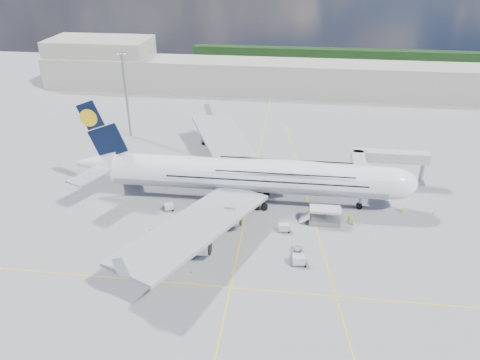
# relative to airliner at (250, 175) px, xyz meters

# --- Properties ---
(ground) EXTENTS (300.00, 300.00, 0.00)m
(ground) POSITION_rel_airliner_xyz_m (-0.26, -10.00, -6.87)
(ground) COLOR gray
(ground) RESTS_ON ground
(taxi_line_main) EXTENTS (0.25, 220.00, 0.01)m
(taxi_line_main) POSITION_rel_airliner_xyz_m (-0.26, -10.00, -6.86)
(taxi_line_main) COLOR yellow
(taxi_line_main) RESTS_ON ground
(taxi_line_cross) EXTENTS (120.00, 0.25, 0.01)m
(taxi_line_cross) POSITION_rel_airliner_xyz_m (-0.26, -30.00, -6.86)
(taxi_line_cross) COLOR yellow
(taxi_line_cross) RESTS_ON ground
(taxi_line_diag) EXTENTS (14.16, 99.06, 0.01)m
(taxi_line_diag) POSITION_rel_airliner_xyz_m (13.74, -0.00, -6.86)
(taxi_line_diag) COLOR yellow
(taxi_line_diag) RESTS_ON ground
(airliner) EXTENTS (77.26, 79.15, 23.71)m
(airliner) POSITION_rel_airliner_xyz_m (0.00, 0.00, 0.00)
(airliner) COLOR white
(airliner) RESTS_ON ground
(jet_bridge) EXTENTS (18.80, 12.10, 8.50)m
(jet_bridge) POSITION_rel_airliner_xyz_m (29.55, 10.94, -0.02)
(jet_bridge) COLOR #B7B7BC
(jet_bridge) RESTS_ON ground
(cargo_loader) EXTENTS (8.53, 3.20, 3.67)m
(cargo_loader) POSITION_rel_airliner_xyz_m (16.56, -7.11, -5.62)
(cargo_loader) COLOR silver
(cargo_loader) RESTS_ON ground
(light_mast) EXTENTS (3.00, 0.70, 25.50)m
(light_mast) POSITION_rel_airliner_xyz_m (-40.26, 35.00, 6.34)
(light_mast) COLOR gray
(light_mast) RESTS_ON ground
(terminal) EXTENTS (180.00, 16.00, 12.00)m
(terminal) POSITION_rel_airliner_xyz_m (-0.26, 85.00, -0.87)
(terminal) COLOR #B2AD9E
(terminal) RESTS_ON ground
(hangar) EXTENTS (40.00, 22.00, 18.00)m
(hangar) POSITION_rel_airliner_xyz_m (-70.26, 90.00, 2.13)
(hangar) COLOR #B2AD9E
(hangar) RESTS_ON ground
(tree_line) EXTENTS (160.00, 6.00, 8.00)m
(tree_line) POSITION_rel_airliner_xyz_m (39.74, 130.00, -2.87)
(tree_line) COLOR #193814
(tree_line) RESTS_ON ground
(dolly_row_a) EXTENTS (3.38, 2.20, 0.46)m
(dolly_row_a) POSITION_rel_airliner_xyz_m (-11.12, -15.09, -6.51)
(dolly_row_a) COLOR gray
(dolly_row_a) RESTS_ON ground
(dolly_row_b) EXTENTS (3.16, 2.06, 1.85)m
(dolly_row_b) POSITION_rel_airliner_xyz_m (-8.22, -10.70, -5.87)
(dolly_row_b) COLOR gray
(dolly_row_b) RESTS_ON ground
(dolly_row_c) EXTENTS (3.38, 2.11, 0.47)m
(dolly_row_c) POSITION_rel_airliner_xyz_m (-16.57, -23.42, -6.51)
(dolly_row_c) COLOR gray
(dolly_row_c) RESTS_ON ground
(dolly_back) EXTENTS (2.97, 2.44, 1.66)m
(dolly_back) POSITION_rel_airliner_xyz_m (-17.54, -5.93, -5.97)
(dolly_back) COLOR gray
(dolly_back) RESTS_ON ground
(dolly_nose_far) EXTENTS (3.38, 2.13, 2.01)m
(dolly_nose_far) POSITION_rel_airliner_xyz_m (11.48, -22.07, -5.79)
(dolly_nose_far) COLOR gray
(dolly_nose_far) RESTS_ON ground
(dolly_nose_near) EXTENTS (2.96, 1.91, 1.74)m
(dolly_nose_near) POSITION_rel_airliner_xyz_m (8.24, -11.34, -5.93)
(dolly_nose_near) COLOR gray
(dolly_nose_near) RESTS_ON ground
(baggage_tug) EXTENTS (3.52, 2.64, 2.00)m
(baggage_tug) POSITION_rel_airliner_xyz_m (-9.74, -18.86, -5.99)
(baggage_tug) COLOR silver
(baggage_tug) RESTS_ON ground
(catering_truck_inner) EXTENTS (7.48, 4.49, 4.17)m
(catering_truck_inner) POSITION_rel_airliner_xyz_m (-7.79, 18.19, -4.90)
(catering_truck_inner) COLOR gray
(catering_truck_inner) RESTS_ON ground
(catering_truck_outer) EXTENTS (6.58, 3.60, 3.71)m
(catering_truck_outer) POSITION_rel_airliner_xyz_m (-14.55, 31.59, -5.14)
(catering_truck_outer) COLOR gray
(catering_truck_outer) RESTS_ON ground
(service_van) EXTENTS (2.00, 4.32, 1.20)m
(service_van) POSITION_rel_airliner_xyz_m (11.23, -19.10, -6.27)
(service_van) COLOR silver
(service_van) RESTS_ON ground
(crew_nose) EXTENTS (0.80, 0.83, 1.91)m
(crew_nose) POSITION_rel_airliner_xyz_m (34.18, -0.90, -5.91)
(crew_nose) COLOR #D1E017
(crew_nose) RESTS_ON ground
(crew_loader) EXTENTS (1.16, 1.08, 1.91)m
(crew_loader) POSITION_rel_airliner_xyz_m (21.87, -6.52, -5.91)
(crew_loader) COLOR #B5F619
(crew_loader) RESTS_ON ground
(crew_wing) EXTENTS (0.76, 1.24, 1.98)m
(crew_wing) POSITION_rel_airliner_xyz_m (-18.65, -16.64, -5.88)
(crew_wing) COLOR #D7FF1A
(crew_wing) RESTS_ON ground
(crew_van) EXTENTS (0.57, 0.80, 1.54)m
(crew_van) POSITION_rel_airliner_xyz_m (22.72, -7.07, -6.10)
(crew_van) COLOR #CEF019
(crew_van) RESTS_ON ground
(crew_tug) EXTENTS (1.10, 0.76, 1.55)m
(crew_tug) POSITION_rel_airliner_xyz_m (-8.49, -14.45, -6.09)
(crew_tug) COLOR #B0E117
(crew_tug) RESTS_ON ground
(cone_nose) EXTENTS (0.43, 0.43, 0.54)m
(cone_nose) POSITION_rel_airliner_xyz_m (40.76, -0.25, -6.61)
(cone_nose) COLOR #FD4E0D
(cone_nose) RESTS_ON ground
(cone_wing_left_inner) EXTENTS (0.42, 0.42, 0.54)m
(cone_wing_left_inner) POSITION_rel_airliner_xyz_m (-4.17, 19.26, -6.61)
(cone_wing_left_inner) COLOR #FD4E0D
(cone_wing_left_inner) RESTS_ON ground
(cone_wing_left_outer) EXTENTS (0.47, 0.47, 0.60)m
(cone_wing_left_outer) POSITION_rel_airliner_xyz_m (-10.55, 19.54, -6.58)
(cone_wing_left_outer) COLOR #FD4E0D
(cone_wing_left_outer) RESTS_ON ground
(cone_wing_right_inner) EXTENTS (0.49, 0.49, 0.63)m
(cone_wing_right_inner) POSITION_rel_airliner_xyz_m (-3.58, -9.28, -6.57)
(cone_wing_right_inner) COLOR #FD4E0D
(cone_wing_right_inner) RESTS_ON ground
(cone_wing_right_outer) EXTENTS (0.40, 0.40, 0.51)m
(cone_wing_right_outer) POSITION_rel_airliner_xyz_m (-8.00, -26.92, -6.62)
(cone_wing_right_outer) COLOR #FD4E0D
(cone_wing_right_outer) RESTS_ON ground
(cone_tail) EXTENTS (0.49, 0.49, 0.62)m
(cone_tail) POSITION_rel_airliner_xyz_m (-34.23, 4.88, -6.57)
(cone_tail) COLOR #FD4E0D
(cone_tail) RESTS_ON ground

